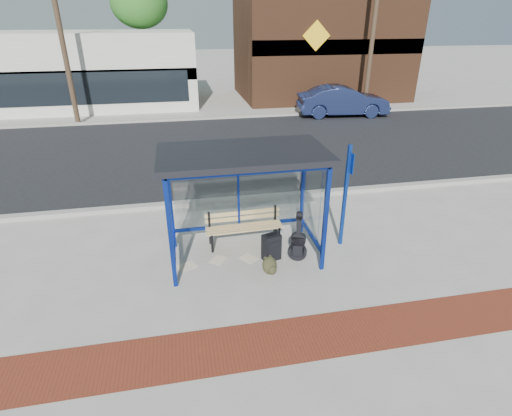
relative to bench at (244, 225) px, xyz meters
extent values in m
plane|color=#B2ADA0|center=(-0.09, -0.61, -0.46)|extent=(120.00, 120.00, 0.00)
cube|color=maroon|center=(-0.09, -3.21, -0.46)|extent=(60.00, 1.00, 0.01)
cube|color=gray|center=(-0.09, 2.29, -0.40)|extent=(60.00, 0.25, 0.12)
cube|color=black|center=(-0.09, 7.39, -0.46)|extent=(60.00, 10.00, 0.00)
cube|color=gray|center=(-0.09, 12.49, -0.40)|extent=(60.00, 0.25, 0.12)
cube|color=#B2ADA0|center=(-0.09, 14.39, -0.46)|extent=(60.00, 4.00, 0.01)
cube|color=navy|center=(-1.59, -1.36, 0.69)|extent=(0.08, 0.08, 2.30)
cube|color=navy|center=(1.41, -1.36, 0.69)|extent=(0.08, 0.08, 2.30)
cube|color=navy|center=(-1.59, 0.14, 0.69)|extent=(0.08, 0.08, 2.30)
cube|color=navy|center=(1.41, 0.14, 0.69)|extent=(0.08, 0.08, 2.30)
cube|color=navy|center=(-0.09, 0.14, 1.80)|extent=(3.00, 0.08, 0.08)
cube|color=navy|center=(-0.09, -1.36, 1.80)|extent=(3.00, 0.08, 0.08)
cube|color=navy|center=(-1.59, -0.61, 1.80)|extent=(0.08, 1.50, 0.08)
cube|color=navy|center=(1.41, -0.61, 1.80)|extent=(0.08, 1.50, 0.08)
cube|color=navy|center=(-0.09, 0.14, -0.06)|extent=(3.00, 0.08, 0.06)
cube|color=navy|center=(-1.59, -0.61, -0.06)|extent=(0.08, 1.50, 0.06)
cube|color=navy|center=(1.41, -0.61, -0.06)|extent=(0.08, 1.50, 0.06)
cube|color=navy|center=(-0.09, 0.14, 0.89)|extent=(0.05, 0.05, 1.90)
cube|color=silver|center=(-0.09, 0.14, 0.85)|extent=(2.84, 0.01, 1.82)
cube|color=silver|center=(-1.59, -0.61, 0.85)|extent=(0.02, 1.34, 1.82)
cube|color=silver|center=(1.41, -0.61, 0.85)|extent=(0.02, 1.34, 1.82)
cube|color=black|center=(-0.09, -0.61, 1.90)|extent=(3.30, 1.80, 0.12)
cube|color=silver|center=(-9.09, 17.39, 1.54)|extent=(18.00, 6.00, 4.00)
cube|color=black|center=(-9.09, 14.44, 1.54)|extent=(18.00, 0.10, 0.60)
cube|color=black|center=(-9.09, 14.37, 0.94)|extent=(17.00, 0.04, 1.60)
cube|color=#59331E|center=(7.91, 17.89, 2.74)|extent=(10.00, 7.00, 6.40)
cube|color=black|center=(7.91, 14.44, 2.74)|extent=(10.00, 0.10, 0.80)
cube|color=yellow|center=(6.41, 14.34, 3.34)|extent=(1.56, 0.06, 1.56)
cylinder|color=#4C3826|center=(-3.09, 21.39, 2.04)|extent=(0.36, 0.36, 5.00)
ellipsoid|color=#27661D|center=(-3.09, 21.39, 5.04)|extent=(3.60, 3.60, 3.06)
cylinder|color=#4C3826|center=(12.41, 21.39, 2.04)|extent=(0.36, 0.36, 5.00)
ellipsoid|color=#27661D|center=(12.41, 21.39, 5.04)|extent=(3.60, 3.60, 3.06)
cylinder|color=#4C3826|center=(-6.09, 12.79, 3.54)|extent=(0.24, 0.24, 8.00)
cylinder|color=#4C3826|center=(8.91, 12.79, 3.54)|extent=(0.24, 0.24, 8.00)
cube|color=black|center=(-0.76, -0.27, -0.25)|extent=(0.05, 0.05, 0.43)
cube|color=black|center=(-0.78, 0.10, -0.05)|extent=(0.05, 0.05, 0.82)
cube|color=black|center=(-0.77, -0.09, -0.25)|extent=(0.06, 0.39, 0.05)
cube|color=black|center=(0.78, -0.22, -0.25)|extent=(0.05, 0.05, 0.43)
cube|color=black|center=(0.77, 0.15, -0.05)|extent=(0.05, 0.05, 0.82)
cube|color=black|center=(0.77, -0.03, -0.25)|extent=(0.06, 0.39, 0.05)
cube|color=#DCBC7E|center=(0.01, -0.22, -0.03)|extent=(1.74, 0.15, 0.03)
cube|color=#DCBC7E|center=(0.00, -0.11, -0.03)|extent=(1.74, 0.15, 0.03)
cube|color=#DCBC7E|center=(0.00, -0.01, -0.03)|extent=(1.74, 0.15, 0.03)
cube|color=#DCBC7E|center=(0.00, 0.10, -0.03)|extent=(1.74, 0.15, 0.03)
cube|color=#DCBC7E|center=(0.00, 0.14, 0.11)|extent=(1.74, 0.09, 0.10)
cube|color=#DCBC7E|center=(0.00, 0.14, 0.25)|extent=(1.74, 0.09, 0.10)
cylinder|color=black|center=(1.01, -0.94, -0.27)|extent=(0.41, 0.24, 0.40)
cylinder|color=black|center=(1.01, -0.94, 0.05)|extent=(0.35, 0.22, 0.33)
cube|color=black|center=(1.01, -0.94, -0.12)|extent=(0.30, 0.20, 0.47)
cube|color=black|center=(1.01, -0.94, 0.37)|extent=(0.13, 0.13, 0.47)
cube|color=black|center=(1.01, -0.94, 0.57)|extent=(0.17, 0.14, 0.09)
cube|color=black|center=(0.46, -0.81, -0.16)|extent=(0.43, 0.34, 0.59)
cylinder|color=black|center=(0.33, -0.85, -0.44)|extent=(0.11, 0.22, 0.05)
cylinder|color=black|center=(0.59, -0.77, -0.44)|extent=(0.11, 0.22, 0.05)
cube|color=black|center=(0.46, -0.81, 0.17)|extent=(0.24, 0.11, 0.04)
cube|color=black|center=(0.50, -0.93, -0.14)|extent=(0.29, 0.10, 0.32)
ellipsoid|color=#2A2A17|center=(0.31, -1.31, -0.28)|extent=(0.38, 0.32, 0.38)
ellipsoid|color=#2A2A17|center=(0.35, -1.42, -0.33)|extent=(0.21, 0.18, 0.20)
cube|color=#2A2A17|center=(0.30, -1.29, -0.10)|extent=(0.11, 0.07, 0.03)
cube|color=navy|center=(2.18, -0.47, 0.72)|extent=(0.07, 0.07, 2.37)
cube|color=navy|center=(2.23, -0.47, 1.51)|extent=(0.03, 0.30, 0.44)
cube|color=white|center=(-1.35, -0.74, -0.46)|extent=(0.47, 0.43, 0.01)
cube|color=white|center=(-0.67, -0.62, -0.46)|extent=(0.43, 0.44, 0.01)
cube|color=white|center=(-0.01, -0.69, -0.46)|extent=(0.44, 0.46, 0.01)
imported|color=#1B254B|center=(7.24, 11.92, 0.30)|extent=(4.79, 2.08, 1.53)
cylinder|color=#B11D0C|center=(9.72, 13.28, -0.14)|extent=(0.22, 0.22, 0.65)
sphere|color=#B11D0C|center=(9.72, 13.28, 0.22)|extent=(0.24, 0.24, 0.24)
cylinder|color=#B11D0C|center=(9.72, 13.28, -0.03)|extent=(0.36, 0.20, 0.11)
camera|label=1|loc=(-1.27, -7.93, 4.31)|focal=28.00mm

